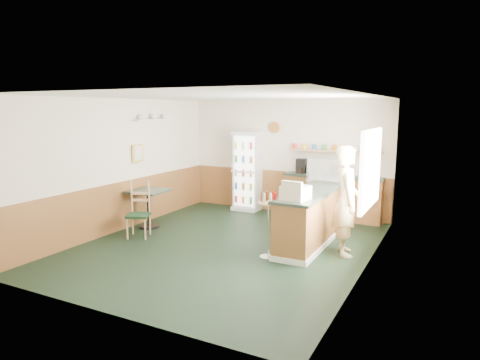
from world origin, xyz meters
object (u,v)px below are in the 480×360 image
Objects in this scene: cash_register at (296,193)px; cafe_chair at (141,208)px; display_case at (328,171)px; cafe_table at (149,201)px; condiment_stand at (268,216)px; shopkeeper at (346,201)px; drinks_fridge at (247,171)px.

cash_register reaches higher than cafe_chair.
display_case reaches higher than cafe_table.
condiment_stand is (-0.41, -0.17, -0.40)m from cash_register.
display_case is 0.73× the size of cafe_chair.
cash_register is 0.52× the size of cafe_table.
display_case is 0.99× the size of cafe_table.
condiment_stand reaches higher than cafe_chair.
cash_register is 3.19m from cafe_chair.
shopkeeper is 1.36m from condiment_stand.
drinks_fridge is 1.78× the size of cafe_chair.
drinks_fridge reaches higher than cash_register.
drinks_fridge is at bearing 135.51° from cash_register.
shopkeeper is 1.72× the size of cafe_chair.
cafe_table is at bearing -114.99° from drinks_fridge.
shopkeeper is (2.97, -2.23, -0.03)m from drinks_fridge.
display_case is at bearing 96.69° from cash_register.
cafe_chair is at bearing 79.90° from shopkeeper.
display_case is 0.43× the size of shopkeeper.
cafe_table is (-4.10, -0.19, -0.37)m from shopkeeper.
cash_register is at bearing -51.18° from drinks_fridge.
shopkeeper is at bearing 2.64° from cafe_table.
display_case reaches higher than condiment_stand.
shopkeeper is at bearing -36.92° from drinks_fridge.
shopkeeper is at bearing 34.30° from condiment_stand.
display_case is 0.72× the size of condiment_stand.
condiment_stand is (1.86, -2.99, -0.25)m from drinks_fridge.
display_case is (2.27, -0.87, 0.26)m from drinks_fridge.
cafe_table is at bearing 71.60° from shopkeeper.
drinks_fridge is 1.75× the size of condiment_stand.
cafe_chair is at bearing -64.69° from cafe_table.
cash_register is 0.37× the size of condiment_stand.
drinks_fridge reaches higher than cafe_chair.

